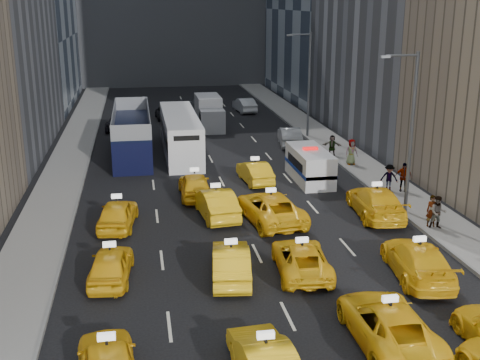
% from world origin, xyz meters
% --- Properties ---
extents(ground, '(160.00, 160.00, 0.00)m').
position_xyz_m(ground, '(0.00, 0.00, 0.00)').
color(ground, black).
rests_on(ground, ground).
extents(sidewalk_west, '(3.00, 90.00, 0.15)m').
position_xyz_m(sidewalk_west, '(-10.50, 25.00, 0.07)').
color(sidewalk_west, gray).
rests_on(sidewalk_west, ground).
extents(sidewalk_east, '(3.00, 90.00, 0.15)m').
position_xyz_m(sidewalk_east, '(10.50, 25.00, 0.07)').
color(sidewalk_east, gray).
rests_on(sidewalk_east, ground).
extents(curb_west, '(0.15, 90.00, 0.18)m').
position_xyz_m(curb_west, '(-9.05, 25.00, 0.09)').
color(curb_west, slate).
rests_on(curb_west, ground).
extents(curb_east, '(0.15, 90.00, 0.18)m').
position_xyz_m(curb_east, '(9.05, 25.00, 0.09)').
color(curb_east, slate).
rests_on(curb_east, ground).
extents(streetlight_near, '(2.15, 0.22, 9.00)m').
position_xyz_m(streetlight_near, '(9.18, 12.00, 4.92)').
color(streetlight_near, '#595B60').
rests_on(streetlight_near, ground).
extents(streetlight_far, '(2.15, 0.22, 9.00)m').
position_xyz_m(streetlight_far, '(9.18, 32.00, 4.92)').
color(streetlight_far, '#595B60').
rests_on(streetlight_far, ground).
extents(taxi_6, '(2.53, 5.40, 1.49)m').
position_xyz_m(taxi_6, '(2.99, -0.39, 0.75)').
color(taxi_6, yellow).
rests_on(taxi_6, ground).
extents(taxi_8, '(2.07, 4.34, 1.43)m').
position_xyz_m(taxi_8, '(-6.73, 6.29, 0.72)').
color(taxi_8, yellow).
rests_on(taxi_8, ground).
extents(taxi_9, '(2.12, 4.67, 1.49)m').
position_xyz_m(taxi_9, '(-1.62, 5.61, 0.74)').
color(taxi_9, yellow).
rests_on(taxi_9, ground).
extents(taxi_10, '(2.63, 4.96, 1.33)m').
position_xyz_m(taxi_10, '(1.52, 5.63, 0.66)').
color(taxi_10, yellow).
rests_on(taxi_10, ground).
extents(taxi_11, '(2.87, 5.59, 1.55)m').
position_xyz_m(taxi_11, '(6.36, 4.36, 0.78)').
color(taxi_11, yellow).
rests_on(taxi_11, ground).
extents(taxi_12, '(2.33, 4.61, 1.50)m').
position_xyz_m(taxi_12, '(-6.58, 12.64, 0.75)').
color(taxi_12, yellow).
rests_on(taxi_12, ground).
extents(taxi_13, '(2.21, 5.03, 1.61)m').
position_xyz_m(taxi_13, '(-1.26, 13.35, 0.80)').
color(taxi_13, yellow).
rests_on(taxi_13, ground).
extents(taxi_14, '(3.31, 5.95, 1.57)m').
position_xyz_m(taxi_14, '(1.57, 12.10, 0.79)').
color(taxi_14, yellow).
rests_on(taxi_14, ground).
extents(taxi_15, '(2.86, 5.87, 1.64)m').
position_xyz_m(taxi_15, '(7.52, 11.98, 0.82)').
color(taxi_15, yellow).
rests_on(taxi_15, ground).
extents(taxi_16, '(1.87, 4.54, 1.54)m').
position_xyz_m(taxi_16, '(-2.07, 16.98, 0.77)').
color(taxi_16, yellow).
rests_on(taxi_16, ground).
extents(taxi_17, '(1.88, 4.42, 1.42)m').
position_xyz_m(taxi_17, '(2.13, 19.42, 0.71)').
color(taxi_17, yellow).
rests_on(taxi_17, ground).
extents(nypd_van, '(2.41, 5.44, 2.28)m').
position_xyz_m(nypd_van, '(5.79, 19.19, 1.03)').
color(nypd_van, silver).
rests_on(nypd_van, ground).
extents(double_decker, '(2.92, 12.14, 3.52)m').
position_xyz_m(double_decker, '(-5.79, 28.29, 1.75)').
color(double_decker, black).
rests_on(double_decker, ground).
extents(city_bus, '(3.97, 12.35, 3.14)m').
position_xyz_m(city_bus, '(-2.10, 28.04, 1.55)').
color(city_bus, silver).
rests_on(city_bus, ground).
extents(box_truck, '(3.04, 6.61, 2.91)m').
position_xyz_m(box_truck, '(1.31, 37.51, 1.43)').
color(box_truck, silver).
rests_on(box_truck, ground).
extents(misc_car_0, '(2.28, 4.89, 1.55)m').
position_xyz_m(misc_car_0, '(6.98, 29.21, 0.78)').
color(misc_car_0, '#979B9E').
rests_on(misc_car_0, ground).
extents(misc_car_1, '(2.79, 5.15, 1.37)m').
position_xyz_m(misc_car_1, '(-6.93, 38.14, 0.69)').
color(misc_car_1, black).
rests_on(misc_car_1, ground).
extents(misc_car_2, '(2.92, 5.90, 1.65)m').
position_xyz_m(misc_car_2, '(1.55, 46.21, 0.82)').
color(misc_car_2, slate).
rests_on(misc_car_2, ground).
extents(misc_car_3, '(1.98, 4.31, 1.43)m').
position_xyz_m(misc_car_3, '(-2.62, 42.38, 0.72)').
color(misc_car_3, black).
rests_on(misc_car_3, ground).
extents(misc_car_4, '(2.06, 4.74, 1.52)m').
position_xyz_m(misc_car_4, '(6.04, 45.13, 0.76)').
color(misc_car_4, '#B4B8BD').
rests_on(misc_car_4, ground).
extents(pedestrian_0, '(0.70, 0.54, 1.70)m').
position_xyz_m(pedestrian_0, '(9.65, 9.59, 1.00)').
color(pedestrian_0, gray).
rests_on(pedestrian_0, sidewalk_east).
extents(pedestrian_1, '(0.94, 0.67, 1.74)m').
position_xyz_m(pedestrian_1, '(9.82, 9.28, 1.02)').
color(pedestrian_1, gray).
rests_on(pedestrian_1, sidewalk_east).
extents(pedestrian_2, '(1.16, 0.80, 1.66)m').
position_xyz_m(pedestrian_2, '(9.95, 15.87, 0.98)').
color(pedestrian_2, gray).
rests_on(pedestrian_2, sidewalk_east).
extents(pedestrian_3, '(1.17, 0.87, 1.81)m').
position_xyz_m(pedestrian_3, '(10.76, 15.58, 1.06)').
color(pedestrian_3, gray).
rests_on(pedestrian_3, sidewalk_east).
extents(pedestrian_4, '(0.93, 0.55, 1.85)m').
position_xyz_m(pedestrian_4, '(9.77, 22.19, 1.08)').
color(pedestrian_4, gray).
rests_on(pedestrian_4, sidewalk_east).
extents(pedestrian_5, '(1.50, 0.94, 1.57)m').
position_xyz_m(pedestrian_5, '(9.21, 24.93, 0.93)').
color(pedestrian_5, gray).
rests_on(pedestrian_5, sidewalk_east).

